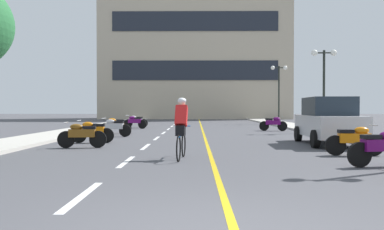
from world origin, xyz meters
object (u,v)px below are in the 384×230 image
Objects in this scene: motorcycle_2 at (355,140)px; parked_car_near at (328,121)px; motorcycle_5 at (114,127)px; motorcycle_9 at (136,121)px; street_lamp_mid at (324,71)px; motorcycle_7 at (273,123)px; motorcycle_1 at (381,147)px; motorcycle_3 at (82,135)px; street_lamp_far at (279,81)px; motorcycle_4 at (92,131)px; cyclist_rider at (181,127)px; motorcycle_6 at (116,125)px; motorcycle_8 at (135,122)px.

parked_car_near is at bearing 83.31° from motorcycle_2.
motorcycle_9 is (-0.34, 9.35, 0.00)m from motorcycle_5.
motorcycle_7 is at bearing 150.13° from street_lamp_mid.
parked_car_near is at bearing 83.17° from motorcycle_1.
motorcycle_9 is (-0.34, 14.84, 0.00)m from motorcycle_3.
street_lamp_far is 2.97× the size of motorcycle_4.
street_lamp_mid is at bearing 56.82° from cyclist_rider.
motorcycle_5 is 1.01× the size of motorcycle_6.
motorcycle_8 is 0.99× the size of motorcycle_9.
motorcycle_9 is (-9.04, 17.01, 0.00)m from motorcycle_2.
motorcycle_5 and motorcycle_6 have the same top height.
street_lamp_mid is at bearing -29.87° from motorcycle_7.
motorcycle_5 is 1.00× the size of motorcycle_9.
motorcycle_8 is 16.50m from cyclist_rider.
street_lamp_mid is 2.76× the size of motorcycle_6.
motorcycle_7 is 1.00× the size of motorcycle_8.
motorcycle_2 and motorcycle_8 have the same top height.
street_lamp_far reaches higher than motorcycle_9.
motorcycle_2 is at bearing -96.63° from street_lamp_far.
motorcycle_1 is at bearing -97.07° from motorcycle_2.
motorcycle_3 is 1.02× the size of motorcycle_7.
cyclist_rider reaches higher than motorcycle_9.
motorcycle_7 is 0.95× the size of cyclist_rider.
motorcycle_6 is (-0.36, 7.63, 0.00)m from motorcycle_3.
motorcycle_8 is (-8.87, 15.27, 0.00)m from motorcycle_2.
motorcycle_4 is (-8.85, 4.15, 0.00)m from motorcycle_2.
parked_car_near is 2.52× the size of motorcycle_9.
motorcycle_7 is at bearing 43.41° from motorcycle_4.
motorcycle_3 is (-11.43, -21.28, -3.35)m from street_lamp_far.
cyclist_rider is (3.97, -10.60, 0.41)m from motorcycle_6.
parked_car_near is at bearing -54.87° from motorcycle_9.
motorcycle_3 is at bearing 140.58° from cyclist_rider.
motorcycle_9 is at bearing 89.84° from motorcycle_6.
street_lamp_mid is 2.73× the size of motorcycle_2.
motorcycle_7 and motorcycle_9 have the same top height.
street_lamp_far is 2.98× the size of motorcycle_9.
motorcycle_1 is at bearing -27.41° from motorcycle_3.
motorcycle_4 is at bearing -89.12° from motorcycle_9.
street_lamp_mid is 2.73× the size of motorcycle_9.
motorcycle_1 and motorcycle_3 have the same top height.
motorcycle_7 is (9.17, 2.82, 0.00)m from motorcycle_6.
motorcycle_9 is 18.24m from cyclist_rider.
street_lamp_far is 1.18× the size of parked_car_near.
motorcycle_2 is at bearing -103.65° from street_lamp_mid.
motorcycle_3 is 1.01× the size of motorcycle_6.
parked_car_near is 10.01m from motorcycle_5.
motorcycle_6 is at bearing -173.59° from street_lamp_mid.
parked_car_near is 2.51× the size of motorcycle_3.
cyclist_rider is (-4.82, 1.40, 0.41)m from motorcycle_1.
motorcycle_4 is 1.01× the size of motorcycle_6.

